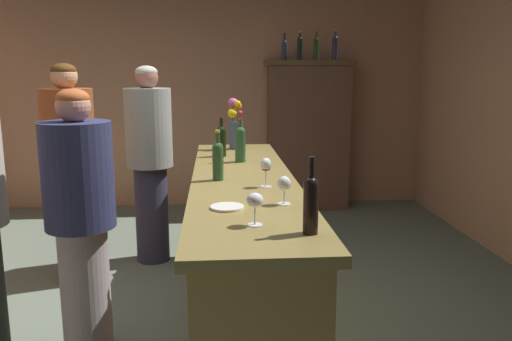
{
  "coord_description": "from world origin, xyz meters",
  "views": [
    {
      "loc": [
        0.17,
        -3.26,
        1.65
      ],
      "look_at": [
        0.41,
        -0.23,
        1.06
      ],
      "focal_mm": 35.96,
      "sensor_mm": 36.0,
      "label": 1
    }
  ],
  "objects_px": {
    "wine_bottle_syrah": "(311,202)",
    "cheese_plate": "(227,207)",
    "display_cabinet": "(308,133)",
    "display_bottle_midright": "(335,47)",
    "display_bottle_midleft": "(300,47)",
    "wine_glass_rear": "(255,201)",
    "patron_in_navy": "(150,157)",
    "display_bottle_left": "(285,49)",
    "patron_tall": "(70,166)",
    "bar_counter": "(243,252)",
    "wine_glass_front": "(284,185)",
    "display_bottle_center": "(316,47)",
    "wine_glass_mid": "(266,166)",
    "flower_arrangement": "(236,125)",
    "wine_bottle_merlot": "(221,139)",
    "patron_redhead": "(81,215)",
    "wine_bottle_chardonnay": "(240,142)",
    "wine_bottle_pinot": "(218,159)"
  },
  "relations": [
    {
      "from": "wine_bottle_syrah",
      "to": "cheese_plate",
      "type": "distance_m",
      "value": 0.55
    },
    {
      "from": "display_cabinet",
      "to": "display_bottle_midright",
      "type": "distance_m",
      "value": 1.05
    },
    {
      "from": "display_bottle_midleft",
      "to": "display_cabinet",
      "type": "bearing_deg",
      "value": 0.0
    },
    {
      "from": "wine_glass_rear",
      "to": "display_bottle_midleft",
      "type": "height_order",
      "value": "display_bottle_midleft"
    },
    {
      "from": "patron_in_navy",
      "to": "display_bottle_left",
      "type": "bearing_deg",
      "value": 90.57
    },
    {
      "from": "display_cabinet",
      "to": "display_bottle_midright",
      "type": "xyz_separation_m",
      "value": [
        0.3,
        -0.0,
        1.0
      ]
    },
    {
      "from": "patron_in_navy",
      "to": "patron_tall",
      "type": "distance_m",
      "value": 0.68
    },
    {
      "from": "display_cabinet",
      "to": "wine_glass_rear",
      "type": "bearing_deg",
      "value": -103.47
    },
    {
      "from": "bar_counter",
      "to": "wine_glass_front",
      "type": "xyz_separation_m",
      "value": [
        0.17,
        -0.68,
        0.59
      ]
    },
    {
      "from": "wine_glass_front",
      "to": "display_bottle_left",
      "type": "height_order",
      "value": "display_bottle_left"
    },
    {
      "from": "wine_glass_front",
      "to": "display_bottle_center",
      "type": "bearing_deg",
      "value": 76.7
    },
    {
      "from": "display_bottle_left",
      "to": "wine_glass_mid",
      "type": "bearing_deg",
      "value": -99.4
    },
    {
      "from": "wine_glass_front",
      "to": "wine_glass_rear",
      "type": "xyz_separation_m",
      "value": [
        -0.17,
        -0.34,
        0.01
      ]
    },
    {
      "from": "wine_bottle_syrah",
      "to": "flower_arrangement",
      "type": "height_order",
      "value": "flower_arrangement"
    },
    {
      "from": "wine_bottle_merlot",
      "to": "patron_in_navy",
      "type": "distance_m",
      "value": 0.78
    },
    {
      "from": "wine_glass_front",
      "to": "patron_redhead",
      "type": "relative_size",
      "value": 0.09
    },
    {
      "from": "wine_bottle_syrah",
      "to": "patron_in_navy",
      "type": "xyz_separation_m",
      "value": [
        -0.95,
        2.39,
        -0.21
      ]
    },
    {
      "from": "display_cabinet",
      "to": "wine_bottle_chardonnay",
      "type": "relative_size",
      "value": 5.65
    },
    {
      "from": "wine_glass_rear",
      "to": "display_bottle_midleft",
      "type": "xyz_separation_m",
      "value": [
        0.82,
        3.9,
        0.81
      ]
    },
    {
      "from": "bar_counter",
      "to": "wine_glass_front",
      "type": "height_order",
      "value": "wine_glass_front"
    },
    {
      "from": "display_cabinet",
      "to": "bar_counter",
      "type": "bearing_deg",
      "value": -107.92
    },
    {
      "from": "display_bottle_center",
      "to": "display_bottle_midright",
      "type": "xyz_separation_m",
      "value": [
        0.22,
        -0.0,
        0.01
      ]
    },
    {
      "from": "wine_glass_rear",
      "to": "display_cabinet",
      "type": "bearing_deg",
      "value": 76.53
    },
    {
      "from": "display_bottle_midleft",
      "to": "patron_redhead",
      "type": "relative_size",
      "value": 0.21
    },
    {
      "from": "display_cabinet",
      "to": "patron_redhead",
      "type": "distance_m",
      "value": 3.64
    },
    {
      "from": "display_cabinet",
      "to": "wine_glass_mid",
      "type": "xyz_separation_m",
      "value": [
        -0.82,
        -3.17,
        0.2
      ]
    },
    {
      "from": "bar_counter",
      "to": "wine_bottle_merlot",
      "type": "distance_m",
      "value": 1.02
    },
    {
      "from": "wine_glass_front",
      "to": "patron_tall",
      "type": "height_order",
      "value": "patron_tall"
    },
    {
      "from": "wine_glass_mid",
      "to": "wine_glass_rear",
      "type": "distance_m",
      "value": 0.74
    },
    {
      "from": "wine_bottle_pinot",
      "to": "display_bottle_midright",
      "type": "distance_m",
      "value": 3.37
    },
    {
      "from": "display_bottle_center",
      "to": "patron_tall",
      "type": "height_order",
      "value": "display_bottle_center"
    },
    {
      "from": "display_bottle_midleft",
      "to": "cheese_plate",
      "type": "bearing_deg",
      "value": -104.49
    },
    {
      "from": "display_bottle_midright",
      "to": "patron_tall",
      "type": "relative_size",
      "value": 0.2
    },
    {
      "from": "wine_bottle_syrah",
      "to": "patron_in_navy",
      "type": "relative_size",
      "value": 0.19
    },
    {
      "from": "wine_bottle_pinot",
      "to": "patron_tall",
      "type": "relative_size",
      "value": 0.18
    },
    {
      "from": "bar_counter",
      "to": "display_bottle_left",
      "type": "height_order",
      "value": "display_bottle_left"
    },
    {
      "from": "patron_in_navy",
      "to": "patron_tall",
      "type": "relative_size",
      "value": 0.99
    },
    {
      "from": "wine_bottle_merlot",
      "to": "display_bottle_midleft",
      "type": "xyz_separation_m",
      "value": [
        0.94,
        2.08,
        0.78
      ]
    },
    {
      "from": "cheese_plate",
      "to": "patron_redhead",
      "type": "height_order",
      "value": "patron_redhead"
    },
    {
      "from": "cheese_plate",
      "to": "wine_glass_rear",
      "type": "bearing_deg",
      "value": -68.34
    },
    {
      "from": "wine_glass_rear",
      "to": "cheese_plate",
      "type": "bearing_deg",
      "value": 111.66
    },
    {
      "from": "wine_bottle_merlot",
      "to": "patron_tall",
      "type": "bearing_deg",
      "value": 177.43
    },
    {
      "from": "display_bottle_left",
      "to": "display_bottle_midright",
      "type": "height_order",
      "value": "display_bottle_midright"
    },
    {
      "from": "wine_bottle_syrah",
      "to": "patron_redhead",
      "type": "distance_m",
      "value": 1.5
    },
    {
      "from": "patron_in_navy",
      "to": "patron_tall",
      "type": "bearing_deg",
      "value": -104.72
    },
    {
      "from": "wine_bottle_merlot",
      "to": "wine_bottle_syrah",
      "type": "height_order",
      "value": "wine_bottle_syrah"
    },
    {
      "from": "display_bottle_midleft",
      "to": "wine_bottle_pinot",
      "type": "bearing_deg",
      "value": -108.19
    },
    {
      "from": "patron_redhead",
      "to": "display_bottle_center",
      "type": "bearing_deg",
      "value": 58.42
    },
    {
      "from": "wine_glass_rear",
      "to": "flower_arrangement",
      "type": "bearing_deg",
      "value": 89.85
    },
    {
      "from": "wine_bottle_syrah",
      "to": "patron_redhead",
      "type": "bearing_deg",
      "value": 141.83
    }
  ]
}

